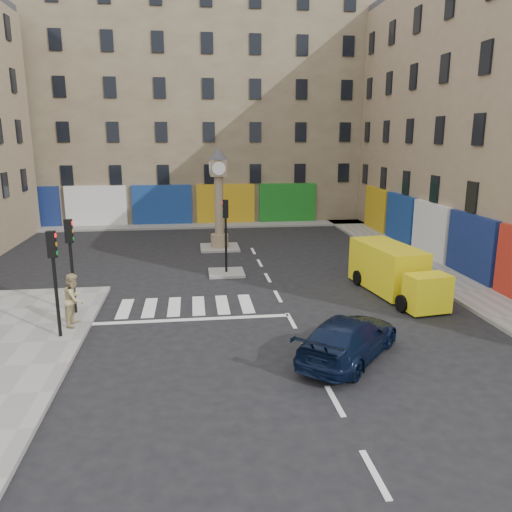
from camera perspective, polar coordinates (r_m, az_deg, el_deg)
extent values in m
plane|color=black|center=(18.41, 4.64, -8.49)|extent=(120.00, 120.00, 0.00)
cube|color=gray|center=(30.17, 17.03, -0.12)|extent=(2.60, 30.00, 0.15)
cube|color=gray|center=(39.48, -7.74, 3.47)|extent=(32.00, 2.40, 0.15)
cube|color=gray|center=(25.66, -3.41, -1.93)|extent=(1.80, 1.80, 0.12)
cube|color=gray|center=(31.48, -4.17, 0.97)|extent=(2.40, 2.40, 0.12)
cube|color=#837557|center=(44.71, -8.07, 15.47)|extent=(32.00, 10.00, 17.00)
cylinder|color=black|center=(18.32, -21.81, -4.42)|extent=(0.12, 0.12, 2.80)
cube|color=black|center=(17.87, -22.32, 1.24)|extent=(0.28, 0.22, 0.90)
cylinder|color=black|center=(20.55, -20.20, -2.39)|extent=(0.12, 0.12, 2.80)
cube|color=black|center=(20.15, -20.62, 2.68)|extent=(0.28, 0.22, 0.90)
cylinder|color=black|center=(25.31, -3.45, 1.26)|extent=(0.12, 0.12, 2.80)
cube|color=black|center=(24.99, -3.51, 5.41)|extent=(0.28, 0.22, 0.90)
cylinder|color=#937C60|center=(31.38, -4.18, 1.79)|extent=(1.10, 1.10, 0.80)
cylinder|color=#937C60|center=(31.01, -4.25, 5.77)|extent=(0.56, 0.56, 3.60)
cube|color=#937C60|center=(30.78, -4.32, 10.01)|extent=(1.00, 1.00, 1.00)
cylinder|color=white|center=(30.27, -4.27, 9.96)|extent=(0.80, 0.06, 0.80)
cone|color=#333338|center=(30.74, -4.35, 11.60)|extent=(1.20, 1.20, 0.70)
imported|color=black|center=(16.24, 10.54, -9.18)|extent=(4.53, 4.81, 1.37)
cube|color=yellow|center=(23.48, 14.74, -1.20)|extent=(2.33, 4.44, 2.03)
cube|color=yellow|center=(20.97, 18.98, -4.00)|extent=(1.80, 1.28, 1.50)
cube|color=black|center=(20.84, 19.12, -3.11)|extent=(1.59, 0.99, 0.62)
cylinder|color=black|center=(20.93, 16.33, -5.24)|extent=(0.31, 0.73, 0.71)
cylinder|color=black|center=(21.88, 20.29, -4.73)|extent=(0.31, 0.73, 0.71)
cylinder|color=black|center=(24.16, 11.58, -2.45)|extent=(0.31, 0.73, 0.71)
cylinder|color=black|center=(24.98, 15.21, -2.12)|extent=(0.31, 0.73, 0.71)
imported|color=tan|center=(19.35, -20.08, -4.67)|extent=(0.84, 1.02, 1.94)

